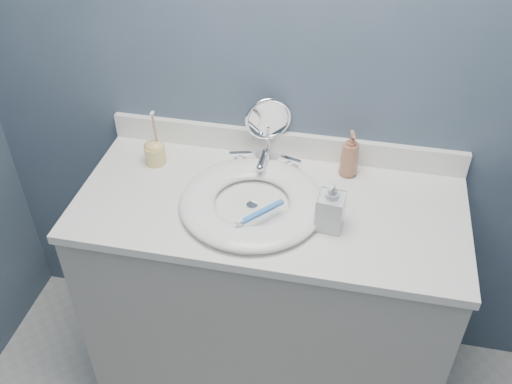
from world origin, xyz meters
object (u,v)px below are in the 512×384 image
(soap_bottle_clear, at_px, (331,204))
(toothbrush_holder, at_px, (155,151))
(soap_bottle_amber, at_px, (350,154))
(makeup_mirror, at_px, (268,126))

(soap_bottle_clear, bearing_deg, toothbrush_holder, 167.74)
(soap_bottle_clear, distance_m, toothbrush_holder, 0.64)
(soap_bottle_amber, height_order, toothbrush_holder, toothbrush_holder)
(makeup_mirror, bearing_deg, soap_bottle_amber, -30.36)
(makeup_mirror, xyz_separation_m, soap_bottle_amber, (0.28, -0.04, -0.04))
(soap_bottle_amber, xyz_separation_m, toothbrush_holder, (-0.65, -0.07, -0.04))
(soap_bottle_clear, bearing_deg, soap_bottle_amber, 88.69)
(soap_bottle_amber, relative_size, soap_bottle_clear, 0.96)
(makeup_mirror, xyz_separation_m, toothbrush_holder, (-0.37, -0.11, -0.08))
(soap_bottle_amber, bearing_deg, soap_bottle_clear, -110.67)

